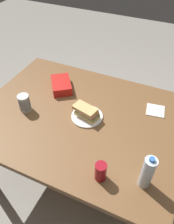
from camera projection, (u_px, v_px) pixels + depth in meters
name	position (u px, v px, depth m)	size (l,w,h in m)	color
ground_plane	(81.00, 170.00, 2.12)	(8.00, 8.00, 0.00)	gray
dining_table	(80.00, 123.00, 1.66)	(1.48, 1.12, 0.75)	brown
paper_plate	(87.00, 116.00, 1.58)	(0.23, 0.23, 0.01)	white
sandwich	(86.00, 112.00, 1.55)	(0.20, 0.13, 0.08)	#DBB26B
soda_can_red	(101.00, 171.00, 1.20)	(0.07, 0.07, 0.12)	maroon
chip_bag	(61.00, 85.00, 1.81)	(0.23, 0.15, 0.07)	red
water_bottle_tall	(147.00, 173.00, 1.13)	(0.07, 0.07, 0.24)	silver
plastic_cup_stack	(24.00, 103.00, 1.60)	(0.08, 0.08, 0.13)	silver
paper_napkin	(155.00, 110.00, 1.63)	(0.13, 0.13, 0.01)	white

